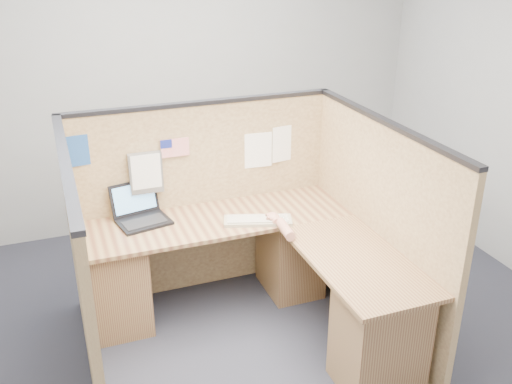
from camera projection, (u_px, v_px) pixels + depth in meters
name	position (u px, v px, depth m)	size (l,w,h in m)	color
floor	(248.00, 355.00, 3.88)	(5.00, 5.00, 0.00)	black
wall_back	(165.00, 82.00, 5.25)	(5.00, 5.00, 0.00)	#9A9C9F
cubicle_partitions	(227.00, 228.00, 3.94)	(2.06, 1.83, 1.53)	brown
l_desk	(259.00, 280.00, 4.03)	(1.95, 1.75, 0.73)	brown
laptop	(142.00, 211.00, 4.13)	(0.40, 0.41, 0.26)	black
keyboard	(258.00, 220.00, 4.10)	(0.51, 0.31, 0.03)	gray
mouse	(273.00, 219.00, 4.10)	(0.10, 0.06, 0.04)	#BBBBC0
hand_forearm	(281.00, 225.00, 3.99)	(0.11, 0.37, 0.08)	tan
blue_poster	(80.00, 151.00, 3.92)	(0.17, 0.00, 0.22)	#1F488E
american_flag	(172.00, 150.00, 4.14)	(0.22, 0.01, 0.37)	olive
file_holder	(146.00, 173.00, 4.13)	(0.24, 0.05, 0.31)	slate
paper_left	(258.00, 150.00, 4.41)	(0.22, 0.00, 0.28)	white
paper_right	(285.00, 143.00, 4.47)	(0.23, 0.00, 0.29)	white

